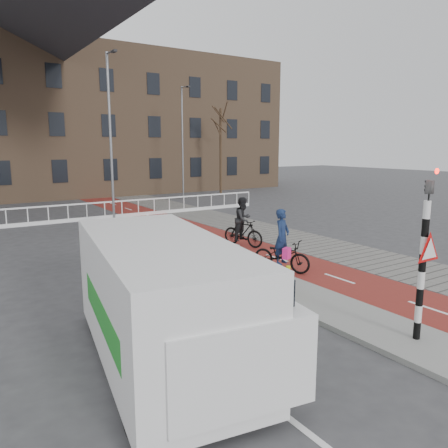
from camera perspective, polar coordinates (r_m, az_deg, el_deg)
ground at (r=11.75m, az=17.14°, el=-10.49°), size 120.00×120.00×0.00m
bike_lane at (r=20.12m, az=-2.23°, el=-1.45°), size 2.50×60.00×0.01m
sidewalk at (r=21.66m, az=4.14°, el=-0.63°), size 3.00×60.00×0.01m
curb_island at (r=14.06m, az=2.62°, el=-6.35°), size 1.80×16.00×0.12m
traffic_signal at (r=9.59m, az=24.71°, el=-3.21°), size 0.80×0.80×3.68m
bollard at (r=11.96m, az=8.33°, el=-7.22°), size 0.12×0.12×0.76m
cyclist_near at (r=14.36m, az=7.56°, el=-3.44°), size 1.45×2.09×2.05m
cyclist_far at (r=17.72m, az=2.51°, el=-0.28°), size 1.13×1.95×2.01m
van at (r=8.33m, az=-8.32°, el=-9.59°), size 3.05×5.82×2.38m
railing at (r=24.49m, az=-24.22°, el=0.47°), size 28.00×0.10×0.99m
townhouse_row at (r=39.52m, az=-25.64°, el=14.66°), size 46.00×10.00×15.90m
tree_right at (r=36.64m, az=-0.43°, el=9.35°), size 0.21×0.21×7.06m
streetlight_near at (r=21.88m, az=-14.57°, el=10.15°), size 0.12×0.12×8.34m
streetlight_right at (r=33.66m, az=-5.44°, el=10.38°), size 0.12×0.12×8.41m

